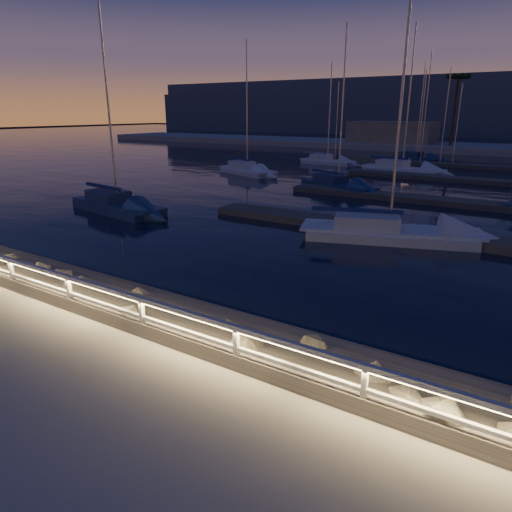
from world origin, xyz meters
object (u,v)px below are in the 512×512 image
object	(u,v)px
guard_rail	(199,326)
sailboat_c	(384,231)
sailboat_e	(246,170)
sailboat_m	(416,157)
sailboat_a	(116,204)
sailboat_i	(326,161)
sailboat_j	(337,184)
sailboat_n	(400,169)

from	to	relation	value
guard_rail	sailboat_c	distance (m)	14.83
guard_rail	sailboat_e	xyz separation A→B (m)	(-20.13, 31.84, -0.92)
guard_rail	sailboat_m	distance (m)	55.77
sailboat_a	sailboat_i	bearing A→B (deg)	98.43
sailboat_a	sailboat_e	xyz separation A→B (m)	(-3.18, 19.81, -0.01)
sailboat_a	guard_rail	bearing A→B (deg)	-26.97
sailboat_j	sailboat_n	world-z (taller)	sailboat_n
sailboat_a	sailboat_j	bearing A→B (deg)	70.05
guard_rail	sailboat_n	xyz separation A→B (m)	(-6.98, 41.21, -0.91)
guard_rail	sailboat_j	size ratio (longest dim) A/B	3.49
sailboat_e	sailboat_i	bearing A→B (deg)	96.86
sailboat_a	sailboat_i	xyz separation A→B (m)	(-0.02, 32.59, -0.03)
sailboat_j	sailboat_n	size ratio (longest dim) A/B	0.87
sailboat_i	sailboat_m	world-z (taller)	sailboat_i
sailboat_c	sailboat_e	distance (m)	26.21
sailboat_c	sailboat_i	size ratio (longest dim) A/B	1.27
sailboat_a	sailboat_m	xyz separation A→B (m)	(8.12, 43.03, -0.05)
sailboat_c	sailboat_e	world-z (taller)	sailboat_c
sailboat_i	sailboat_m	bearing A→B (deg)	56.94
sailboat_e	sailboat_j	xyz separation A→B (m)	(11.72, -3.97, -0.03)
guard_rail	sailboat_e	distance (m)	37.68
sailboat_e	sailboat_i	size ratio (longest dim) A/B	1.10
sailboat_c	sailboat_e	size ratio (longest dim) A/B	1.15
sailboat_c	sailboat_j	world-z (taller)	sailboat_c
guard_rail	sailboat_j	distance (m)	29.12
sailboat_m	sailboat_n	size ratio (longest dim) A/B	0.78
sailboat_j	sailboat_m	distance (m)	27.20
guard_rail	sailboat_j	world-z (taller)	sailboat_j
sailboat_m	guard_rail	bearing A→B (deg)	-61.07
sailboat_c	sailboat_i	world-z (taller)	sailboat_c
sailboat_e	sailboat_m	world-z (taller)	sailboat_e
sailboat_e	sailboat_n	size ratio (longest dim) A/B	0.89
sailboat_i	sailboat_c	bearing A→B (deg)	-55.75
sailboat_a	sailboat_j	world-z (taller)	sailboat_a
sailboat_i	sailboat_m	xyz separation A→B (m)	(8.14, 10.44, -0.01)
guard_rail	sailboat_m	bearing A→B (deg)	99.11
sailboat_a	sailboat_n	size ratio (longest dim) A/B	0.91
guard_rail	sailboat_a	xyz separation A→B (m)	(-16.95, 12.03, -0.91)
sailboat_e	sailboat_m	xyz separation A→B (m)	(11.30, 23.23, -0.04)
sailboat_m	sailboat_n	world-z (taller)	sailboat_n
sailboat_a	sailboat_m	bearing A→B (deg)	87.70
sailboat_j	guard_rail	bearing A→B (deg)	-48.59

